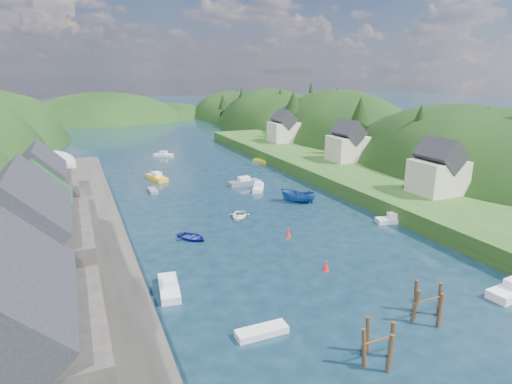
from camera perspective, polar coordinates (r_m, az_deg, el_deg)
name	(u,v)px	position (r m, az deg, el deg)	size (l,w,h in m)	color
ground	(210,183)	(80.25, -6.21, 1.17)	(600.00, 600.00, 0.00)	black
hillside_right	(336,172)	(123.23, 10.68, 2.59)	(36.00, 245.56, 48.00)	black
far_hills	(131,143)	(202.16, -16.33, 6.34)	(103.00, 68.00, 44.00)	black
hill_trees	(196,116)	(91.54, -8.06, 9.98)	(92.44, 148.47, 12.54)	black
quay_left	(72,265)	(48.33, -23.31, -8.88)	(12.00, 110.00, 2.00)	#2D2B28
quayside_buildings	(33,268)	(33.58, -27.59, -8.93)	(8.00, 35.84, 12.90)	#2D2B28
boat_sheds	(51,183)	(65.17, -25.67, 1.04)	(7.00, 21.00, 7.50)	#2D2D30
terrace_right	(353,176)	(82.19, 12.83, 2.08)	(16.00, 120.00, 2.40)	#234719
right_bank_cottages	(343,144)	(89.65, 11.46, 6.31)	(9.00, 59.24, 8.41)	beige
piling_cluster_near	(378,347)	(33.49, 15.98, -19.25)	(2.90, 2.74, 3.56)	#382314
piling_cluster_far	(427,306)	(39.72, 21.89, -13.89)	(3.25, 3.03, 3.52)	#382314
channel_buoy_near	(326,266)	(45.98, 9.32, -9.71)	(0.70, 0.70, 1.10)	red
channel_buoy_far	(288,233)	(54.28, 4.32, -5.46)	(0.70, 0.70, 1.10)	red
moored_boats	(288,235)	(53.26, 4.34, -5.70)	(36.51, 100.77, 2.29)	#F0A71C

